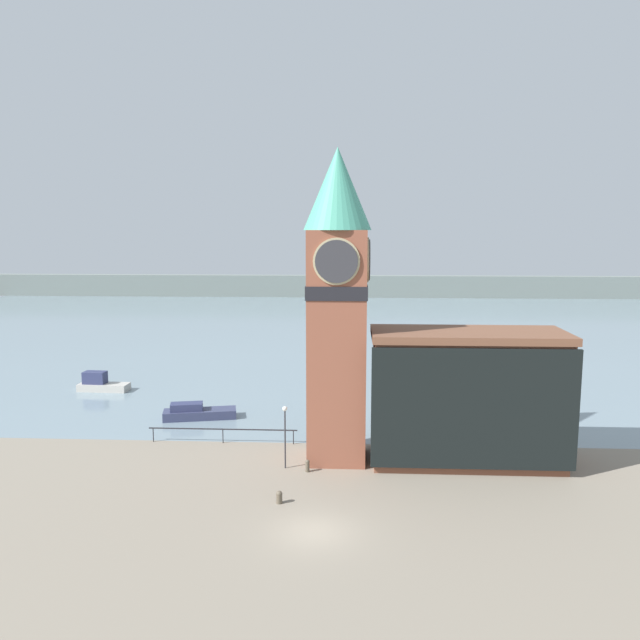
# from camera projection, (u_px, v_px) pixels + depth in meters

# --- Properties ---
(ground_plane) EXTENTS (160.00, 160.00, 0.00)m
(ground_plane) POSITION_uv_depth(u_px,v_px,m) (314.00, 532.00, 32.55)
(ground_plane) COLOR gray
(water) EXTENTS (160.00, 120.00, 0.00)m
(water) POSITION_uv_depth(u_px,v_px,m) (341.00, 322.00, 105.20)
(water) COLOR gray
(water) RESTS_ON ground_plane
(far_shoreline) EXTENTS (180.00, 3.00, 5.00)m
(far_shoreline) POSITION_uv_depth(u_px,v_px,m) (344.00, 286.00, 144.36)
(far_shoreline) COLOR slate
(far_shoreline) RESTS_ON water
(pier_railing) EXTENTS (11.05, 0.08, 1.09)m
(pier_railing) POSITION_uv_depth(u_px,v_px,m) (223.00, 430.00, 45.92)
(pier_railing) COLOR #232328
(pier_railing) RESTS_ON ground_plane
(clock_tower) EXTENTS (4.45, 4.45, 20.90)m
(clock_tower) POSITION_uv_depth(u_px,v_px,m) (337.00, 299.00, 41.34)
(clock_tower) COLOR brown
(clock_tower) RESTS_ON ground_plane
(pier_building) EXTENTS (12.96, 5.58, 8.98)m
(pier_building) POSITION_uv_depth(u_px,v_px,m) (467.00, 397.00, 41.76)
(pier_building) COLOR brown
(pier_building) RESTS_ON ground_plane
(boat_near) EXTENTS (6.20, 2.94, 1.36)m
(boat_near) POSITION_uv_depth(u_px,v_px,m) (197.00, 413.00, 51.92)
(boat_near) COLOR #333856
(boat_near) RESTS_ON water
(boat_far) EXTENTS (4.91, 1.98, 1.87)m
(boat_far) POSITION_uv_depth(u_px,v_px,m) (101.00, 384.00, 60.90)
(boat_far) COLOR #B7B2A8
(boat_far) RESTS_ON water
(mooring_bollard_near) EXTENTS (0.36, 0.36, 0.75)m
(mooring_bollard_near) POSITION_uv_depth(u_px,v_px,m) (279.00, 497.00, 35.88)
(mooring_bollard_near) COLOR brown
(mooring_bollard_near) RESTS_ON ground_plane
(mooring_bollard_far) EXTENTS (0.28, 0.28, 0.82)m
(mooring_bollard_far) POSITION_uv_depth(u_px,v_px,m) (307.00, 465.00, 40.53)
(mooring_bollard_far) COLOR brown
(mooring_bollard_far) RESTS_ON ground_plane
(lamp_post) EXTENTS (0.32, 0.32, 4.22)m
(lamp_post) POSITION_uv_depth(u_px,v_px,m) (285.00, 425.00, 40.80)
(lamp_post) COLOR #2D2D33
(lamp_post) RESTS_ON ground_plane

